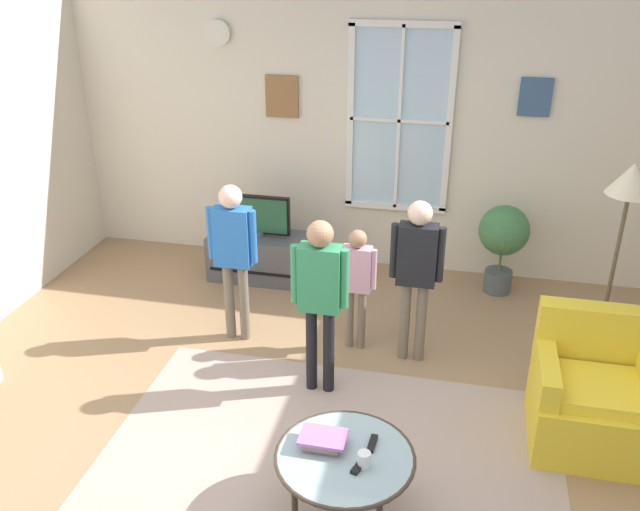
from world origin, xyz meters
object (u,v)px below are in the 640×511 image
at_px(cup, 364,460).
at_px(person_blue_shirt, 233,246).
at_px(person_green_shirt, 320,288).
at_px(potted_plant_by_window, 503,237).
at_px(armchair, 592,397).
at_px(remote_near_books, 359,466).
at_px(television, 260,215).
at_px(book_stack, 323,440).
at_px(remote_near_cup, 372,443).
at_px(floor_lamp, 627,203).
at_px(tv_stand, 262,257).
at_px(person_black_shirt, 417,264).
at_px(coffee_table, 345,459).
at_px(person_pink_shirt, 357,276).

xyz_separation_m(cup, person_blue_shirt, (-1.35, 1.77, 0.36)).
height_order(person_green_shirt, potted_plant_by_window, person_green_shirt).
relative_size(armchair, remote_near_books, 6.21).
height_order(television, book_stack, television).
xyz_separation_m(armchair, remote_near_cup, (-1.33, -0.90, 0.13)).
height_order(person_blue_shirt, floor_lamp, floor_lamp).
relative_size(tv_stand, remote_near_books, 7.24).
relative_size(television, book_stack, 2.19).
bearing_deg(remote_near_cup, remote_near_books, -102.63).
xyz_separation_m(television, book_stack, (1.22, -2.76, -0.18)).
relative_size(television, cup, 6.34).
bearing_deg(tv_stand, person_black_shirt, -34.84).
height_order(remote_near_books, person_blue_shirt, person_blue_shirt).
distance_m(television, person_green_shirt, 1.91).
distance_m(armchair, person_black_shirt, 1.52).
distance_m(armchair, coffee_table, 1.79).
height_order(tv_stand, cup, cup).
bearing_deg(book_stack, remote_near_cup, 14.45).
distance_m(coffee_table, floor_lamp, 2.58).
relative_size(person_green_shirt, floor_lamp, 0.79).
bearing_deg(remote_near_cup, tv_stand, 119.03).
bearing_deg(potted_plant_by_window, tv_stand, -174.47).
xyz_separation_m(tv_stand, coffee_table, (1.35, -2.81, 0.19)).
bearing_deg(tv_stand, person_pink_shirt, -42.73).
xyz_separation_m(television, floor_lamp, (2.96, -1.07, 0.77)).
height_order(person_black_shirt, person_green_shirt, person_green_shirt).
relative_size(armchair, potted_plant_by_window, 1.01).
bearing_deg(person_pink_shirt, person_black_shirt, -8.58).
bearing_deg(tv_stand, armchair, -32.27).
bearing_deg(floor_lamp, person_green_shirt, -163.78).
xyz_separation_m(book_stack, floor_lamp, (1.74, 1.69, 0.96)).
xyz_separation_m(cup, person_black_shirt, (0.11, 1.77, 0.36)).
xyz_separation_m(tv_stand, remote_near_cup, (1.49, -2.69, 0.23)).
bearing_deg(floor_lamp, person_black_shirt, -178.80).
xyz_separation_m(remote_near_cup, person_black_shirt, (0.08, 1.59, 0.39)).
xyz_separation_m(remote_near_books, floor_lamp, (1.51, 1.81, 0.99)).
height_order(television, potted_plant_by_window, same).
bearing_deg(tv_stand, floor_lamp, -19.85).
xyz_separation_m(television, coffee_table, (1.35, -2.81, -0.25)).
bearing_deg(person_blue_shirt, floor_lamp, 0.62).
height_order(cup, person_blue_shirt, person_blue_shirt).
xyz_separation_m(cup, floor_lamp, (1.49, 1.80, 0.95)).
xyz_separation_m(cup, person_pink_shirt, (-0.36, 1.84, 0.17)).
bearing_deg(cup, person_blue_shirt, 127.32).
relative_size(book_stack, person_black_shirt, 0.20).
bearing_deg(coffee_table, armchair, 34.84).
distance_m(person_pink_shirt, potted_plant_by_window, 1.71).
xyz_separation_m(coffee_table, potted_plant_by_window, (0.92, 3.03, 0.15)).
xyz_separation_m(book_stack, person_blue_shirt, (-1.09, 1.66, 0.37)).
relative_size(armchair, cup, 9.43).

